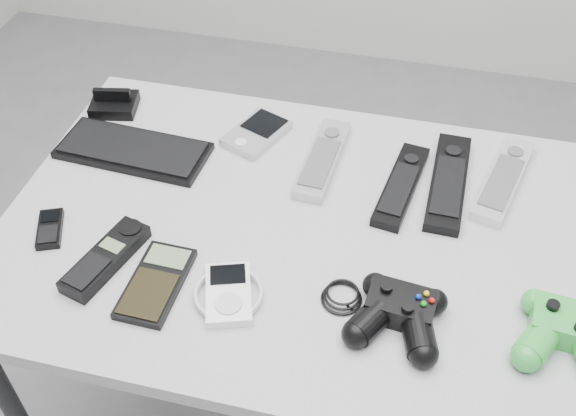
% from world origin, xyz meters
% --- Properties ---
extents(desk, '(1.07, 0.69, 0.72)m').
position_xyz_m(desk, '(0.01, 0.03, 0.65)').
color(desk, gray).
rests_on(desk, floor).
extents(pda_keyboard, '(0.29, 0.14, 0.02)m').
position_xyz_m(pda_keyboard, '(-0.37, 0.14, 0.73)').
color(pda_keyboard, black).
rests_on(pda_keyboard, desk).
extents(dock_bracket, '(0.10, 0.10, 0.05)m').
position_xyz_m(dock_bracket, '(-0.46, 0.26, 0.74)').
color(dock_bracket, black).
rests_on(dock_bracket, desk).
extents(pda, '(0.12, 0.15, 0.02)m').
position_xyz_m(pda, '(-0.16, 0.24, 0.73)').
color(pda, '#ADAEB4').
rests_on(pda, desk).
extents(remote_silver_a, '(0.07, 0.22, 0.02)m').
position_xyz_m(remote_silver_a, '(-0.02, 0.20, 0.73)').
color(remote_silver_a, '#ADAEB4').
rests_on(remote_silver_a, desk).
extents(remote_black_a, '(0.08, 0.22, 0.02)m').
position_xyz_m(remote_black_a, '(0.13, 0.16, 0.73)').
color(remote_black_a, black).
rests_on(remote_black_a, desk).
extents(remote_black_b, '(0.07, 0.25, 0.02)m').
position_xyz_m(remote_black_b, '(0.21, 0.19, 0.73)').
color(remote_black_b, black).
rests_on(remote_black_b, desk).
extents(remote_silver_b, '(0.11, 0.24, 0.02)m').
position_xyz_m(remote_silver_b, '(0.31, 0.22, 0.73)').
color(remote_silver_b, silver).
rests_on(remote_silver_b, desk).
extents(mobile_phone, '(0.07, 0.09, 0.01)m').
position_xyz_m(mobile_phone, '(-0.43, -0.08, 0.72)').
color(mobile_phone, black).
rests_on(mobile_phone, desk).
extents(cordless_handset, '(0.09, 0.17, 0.03)m').
position_xyz_m(cordless_handset, '(-0.30, -0.13, 0.73)').
color(cordless_handset, black).
rests_on(cordless_handset, desk).
extents(calculator, '(0.08, 0.16, 0.02)m').
position_xyz_m(calculator, '(-0.21, -0.15, 0.72)').
color(calculator, black).
rests_on(calculator, desk).
extents(mp3_player, '(0.14, 0.14, 0.02)m').
position_xyz_m(mp3_player, '(-0.09, -0.15, 0.73)').
color(mp3_player, white).
rests_on(mp3_player, desk).
extents(controller_black, '(0.25, 0.17, 0.05)m').
position_xyz_m(controller_black, '(0.16, -0.13, 0.74)').
color(controller_black, black).
rests_on(controller_black, desk).
extents(controller_green, '(0.16, 0.17, 0.05)m').
position_xyz_m(controller_green, '(0.40, -0.11, 0.74)').
color(controller_green, '#278F2D').
rests_on(controller_green, desk).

